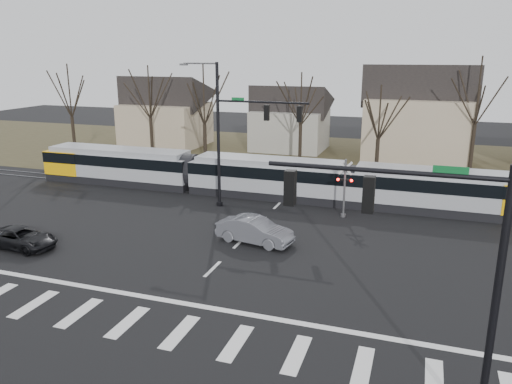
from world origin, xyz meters
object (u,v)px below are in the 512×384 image
(sedan, at_px, (255,230))
(rail_crossing_signal, at_px, (344,190))
(tram, at_px, (266,176))
(suv, at_px, (21,238))

(sedan, xyz_separation_m, rail_crossing_signal, (4.16, 6.52, 1.13))
(tram, height_order, sedan, tram)
(rail_crossing_signal, bearing_deg, suv, -145.03)
(tram, xyz_separation_m, sedan, (2.36, -9.72, -0.88))
(tram, distance_m, rail_crossing_signal, 7.27)
(sedan, height_order, suv, sedan)
(sedan, distance_m, suv, 13.36)
(tram, relative_size, sedan, 8.27)
(tram, relative_size, rail_crossing_signal, 9.91)
(sedan, bearing_deg, suv, 122.52)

